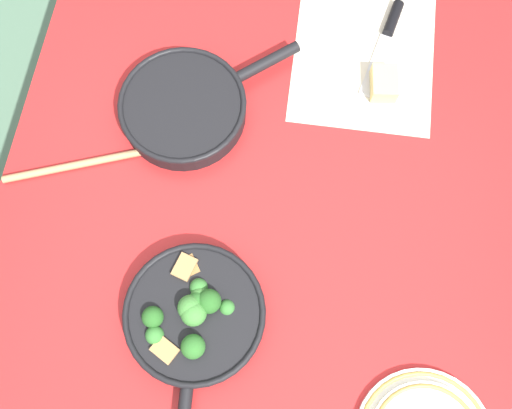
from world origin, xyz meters
The scene contains 8 objects.
ground_plane centered at (0.00, 0.00, 0.00)m, with size 14.00×14.00×0.00m, color #51755B.
dining_table_red centered at (0.00, 0.00, 0.67)m, with size 1.30×1.04×0.74m.
skillet_broccoli centered at (-0.23, 0.08, 0.77)m, with size 0.42×0.26×0.08m.
skillet_eggs centered at (0.18, 0.18, 0.77)m, with size 0.32×0.35×0.05m.
wooden_spoon centered at (0.07, 0.28, 0.75)m, with size 0.17×0.39×0.02m.
parchment_sheet centered at (0.39, -0.18, 0.74)m, with size 0.39×0.31×0.00m.
grater_knife centered at (0.43, -0.22, 0.75)m, with size 0.24×0.08×0.02m.
cheese_block centered at (0.31, -0.22, 0.76)m, with size 0.08×0.06×0.04m.
Camera 1 is at (-0.33, -0.05, 1.83)m, focal length 40.00 mm.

